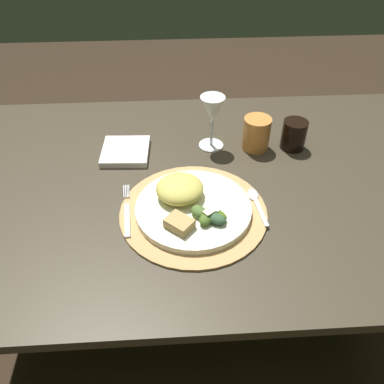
# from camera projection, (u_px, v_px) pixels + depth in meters

# --- Properties ---
(ground_plane) EXTENTS (6.00, 6.00, 0.00)m
(ground_plane) POSITION_uv_depth(u_px,v_px,m) (188.00, 335.00, 1.49)
(ground_plane) COLOR #312418
(dining_table) EXTENTS (1.47, 0.84, 0.75)m
(dining_table) POSITION_uv_depth(u_px,v_px,m) (186.00, 216.00, 1.09)
(dining_table) COLOR #3B3325
(dining_table) RESTS_ON ground
(placemat) EXTENTS (0.34, 0.34, 0.01)m
(placemat) POSITION_uv_depth(u_px,v_px,m) (193.00, 212.00, 0.91)
(placemat) COLOR tan
(placemat) RESTS_ON dining_table
(dinner_plate) EXTENTS (0.26, 0.26, 0.02)m
(dinner_plate) POSITION_uv_depth(u_px,v_px,m) (193.00, 209.00, 0.91)
(dinner_plate) COLOR silver
(dinner_plate) RESTS_ON placemat
(pasta_serving) EXTENTS (0.14, 0.14, 0.04)m
(pasta_serving) POSITION_uv_depth(u_px,v_px,m) (180.00, 189.00, 0.91)
(pasta_serving) COLOR #D8C659
(pasta_serving) RESTS_ON dinner_plate
(salad_greens) EXTENTS (0.09, 0.07, 0.03)m
(salad_greens) POSITION_uv_depth(u_px,v_px,m) (209.00, 215.00, 0.86)
(salad_greens) COLOR #375836
(salad_greens) RESTS_ON dinner_plate
(bread_piece) EXTENTS (0.07, 0.07, 0.02)m
(bread_piece) POSITION_uv_depth(u_px,v_px,m) (179.00, 223.00, 0.84)
(bread_piece) COLOR tan
(bread_piece) RESTS_ON dinner_plate
(fork) EXTENTS (0.03, 0.17, 0.00)m
(fork) POSITION_uv_depth(u_px,v_px,m) (127.00, 212.00, 0.90)
(fork) COLOR silver
(fork) RESTS_ON placemat
(spoon) EXTENTS (0.03, 0.13, 0.01)m
(spoon) POSITION_uv_depth(u_px,v_px,m) (256.00, 200.00, 0.93)
(spoon) COLOR silver
(spoon) RESTS_ON placemat
(napkin) EXTENTS (0.13, 0.13, 0.02)m
(napkin) POSITION_uv_depth(u_px,v_px,m) (126.00, 151.00, 1.08)
(napkin) COLOR white
(napkin) RESTS_ON dining_table
(wine_glass) EXTENTS (0.07, 0.07, 0.15)m
(wine_glass) POSITION_uv_depth(u_px,v_px,m) (212.00, 112.00, 1.05)
(wine_glass) COLOR silver
(wine_glass) RESTS_ON dining_table
(amber_tumbler) EXTENTS (0.07, 0.07, 0.09)m
(amber_tumbler) POSITION_uv_depth(u_px,v_px,m) (256.00, 134.00, 1.08)
(amber_tumbler) COLOR #D7863F
(amber_tumbler) RESTS_ON dining_table
(dark_tumbler) EXTENTS (0.07, 0.07, 0.08)m
(dark_tumbler) POSITION_uv_depth(u_px,v_px,m) (294.00, 135.00, 1.09)
(dark_tumbler) COLOR black
(dark_tumbler) RESTS_ON dining_table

